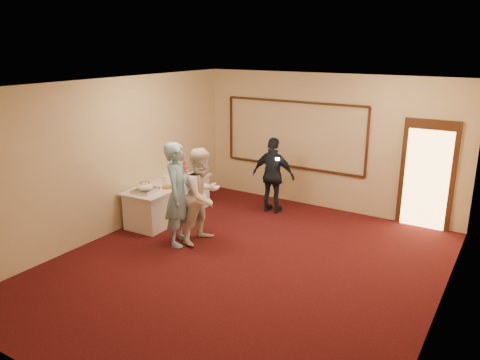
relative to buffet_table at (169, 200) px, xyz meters
The scene contains 14 objects.
floor 2.84m from the buffet_table, 23.72° to the right, with size 7.00×7.00×0.00m, color black.
room_walls 3.26m from the buffet_table, 23.72° to the right, with size 6.04×7.04×3.02m.
wall_molding 3.18m from the buffet_table, 52.70° to the left, with size 3.45×0.04×1.55m.
doorway 5.31m from the buffet_table, 26.13° to the left, with size 1.05×0.07×2.20m.
buffet_table is the anchor object (origin of this frame).
pavlova_tray 0.87m from the buffet_table, 86.75° to the right, with size 0.45×0.56×0.20m.
cupcake_stand 1.05m from the buffet_table, 106.23° to the left, with size 0.32×0.32×0.47m.
plate_stack_a 0.47m from the buffet_table, 72.16° to the right, with size 0.20×0.20×0.17m.
plate_stack_b 0.56m from the buffet_table, 73.56° to the left, with size 0.19×0.19×0.16m.
tart 0.57m from the buffet_table, 51.64° to the right, with size 0.25×0.25×0.05m.
man 1.53m from the buffet_table, 42.08° to the right, with size 0.70×0.46×1.93m, color #80B8D7.
woman 1.58m from the buffet_table, 24.45° to the right, with size 0.87×0.68×1.80m, color white.
guest 2.32m from the buffet_table, 40.40° to the left, with size 0.98×0.41×1.67m, color black.
camera_flash 2.47m from the buffet_table, 31.30° to the left, with size 0.07×0.04×0.05m, color white.
Camera 1 is at (3.70, -6.09, 3.63)m, focal length 35.00 mm.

